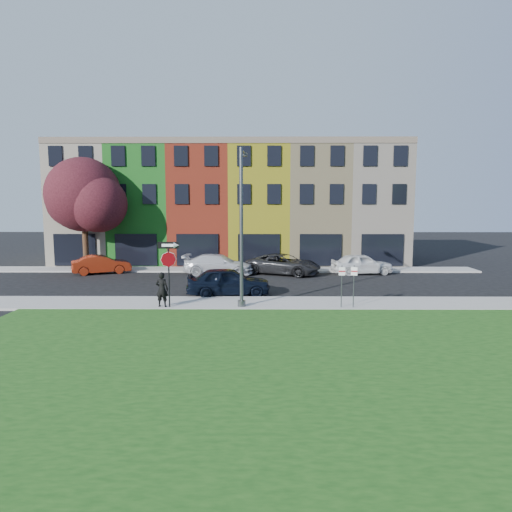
{
  "coord_description": "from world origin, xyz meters",
  "views": [
    {
      "loc": [
        0.02,
        -20.65,
        5.44
      ],
      "look_at": [
        -0.15,
        4.0,
        2.47
      ],
      "focal_mm": 32.0,
      "sensor_mm": 36.0,
      "label": 1
    }
  ],
  "objects_px": {
    "stop_sign": "(168,261)",
    "street_lamp": "(242,227)",
    "sedan_near": "(228,281)",
    "man": "(162,289)"
  },
  "relations": [
    {
      "from": "man",
      "to": "street_lamp",
      "type": "relative_size",
      "value": 0.22
    },
    {
      "from": "man",
      "to": "street_lamp",
      "type": "bearing_deg",
      "value": -166.74
    },
    {
      "from": "sedan_near",
      "to": "street_lamp",
      "type": "height_order",
      "value": "street_lamp"
    },
    {
      "from": "man",
      "to": "sedan_near",
      "type": "height_order",
      "value": "man"
    },
    {
      "from": "stop_sign",
      "to": "man",
      "type": "bearing_deg",
      "value": 166.5
    },
    {
      "from": "stop_sign",
      "to": "street_lamp",
      "type": "relative_size",
      "value": 0.42
    },
    {
      "from": "sedan_near",
      "to": "street_lamp",
      "type": "relative_size",
      "value": 0.63
    },
    {
      "from": "stop_sign",
      "to": "street_lamp",
      "type": "xyz_separation_m",
      "value": [
        3.65,
        0.4,
        1.66
      ]
    },
    {
      "from": "man",
      "to": "sedan_near",
      "type": "relative_size",
      "value": 0.35
    },
    {
      "from": "sedan_near",
      "to": "street_lamp",
      "type": "distance_m",
      "value": 4.6
    }
  ]
}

